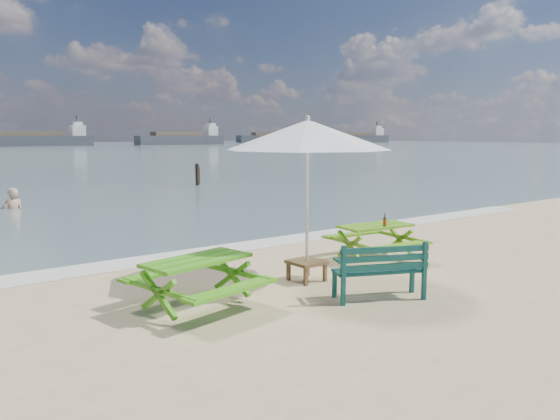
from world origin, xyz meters
TOP-DOWN VIEW (x-y plane):
  - foam_strip at (0.00, 4.60)m, footprint 22.00×0.90m
  - picnic_table_left at (-2.32, 1.42)m, footprint 1.80×1.94m
  - picnic_table_right at (1.90, 2.02)m, footprint 1.61×1.75m
  - park_bench at (0.05, 0.23)m, footprint 1.41×0.96m
  - side_table at (-0.17, 1.63)m, footprint 0.56×0.56m
  - patio_umbrella at (-0.17, 1.63)m, footprint 2.78×2.78m
  - beer_bottle at (1.87, 1.78)m, footprint 0.07×0.07m
  - swimmer at (-2.15, 14.37)m, footprint 0.72×0.50m
  - mooring_pilings at (6.83, 18.22)m, footprint 0.56×0.76m
  - cargo_ships at (59.92, 120.64)m, footprint 134.82×33.03m

SIDE VIEW (x-z plane):
  - swimmer at x=-2.15m, z-range -1.22..0.68m
  - foam_strip at x=0.00m, z-range 0.00..0.01m
  - side_table at x=-0.17m, z-range 0.01..0.36m
  - park_bench at x=0.05m, z-range -0.16..0.67m
  - picnic_table_right at x=1.90m, z-range -0.01..0.67m
  - picnic_table_left at x=-2.32m, z-range -0.01..0.71m
  - mooring_pilings at x=6.83m, z-range -0.24..1.00m
  - beer_bottle at x=1.87m, z-range 0.64..0.90m
  - cargo_ships at x=59.92m, z-range -1.02..3.38m
  - patio_umbrella at x=-0.17m, z-range 1.08..3.74m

